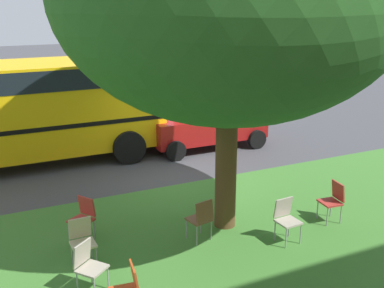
% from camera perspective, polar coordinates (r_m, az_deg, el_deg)
% --- Properties ---
extents(ground, '(80.00, 80.00, 0.00)m').
position_cam_1_polar(ground, '(12.28, -2.04, -4.62)').
color(ground, '#424247').
extents(grass_verge, '(48.00, 6.00, 0.01)m').
position_cam_1_polar(grass_verge, '(9.69, 5.51, -11.05)').
color(grass_verge, '#3D752D').
rests_on(grass_verge, ground).
extents(chair_0, '(0.49, 0.50, 0.88)m').
position_cam_1_polar(chair_0, '(9.23, 1.13, -8.89)').
color(chair_0, brown).
rests_on(chair_0, ground).
extents(chair_1, '(0.46, 0.46, 0.88)m').
position_cam_1_polar(chair_1, '(10.46, 16.84, -6.39)').
color(chair_1, '#B7332D').
rests_on(chair_1, ground).
extents(chair_2, '(0.58, 0.59, 0.88)m').
position_cam_1_polar(chair_2, '(7.95, -12.56, -14.04)').
color(chair_2, '#ADA393').
rests_on(chair_2, ground).
extents(chair_3, '(0.43, 0.43, 0.88)m').
position_cam_1_polar(chair_3, '(8.70, -13.27, -11.15)').
color(chair_3, beige).
rests_on(chair_3, ground).
extents(chair_4, '(0.47, 0.47, 0.88)m').
position_cam_1_polar(chair_4, '(7.28, -7.82, -16.99)').
color(chair_4, '#C64C1E').
rests_on(chair_4, ground).
extents(chair_5, '(0.44, 0.45, 0.88)m').
position_cam_1_polar(chair_5, '(9.42, 11.41, -8.70)').
color(chair_5, '#ADA393').
rests_on(chair_5, ground).
extents(chair_6, '(0.58, 0.57, 0.88)m').
position_cam_1_polar(chair_6, '(9.53, -13.12, -8.49)').
color(chair_6, '#B7332D').
rests_on(chair_6, ground).
extents(parked_car, '(3.70, 1.92, 1.65)m').
position_cam_1_polar(parked_car, '(14.93, 1.79, 2.79)').
color(parked_car, maroon).
rests_on(parked_car, ground).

